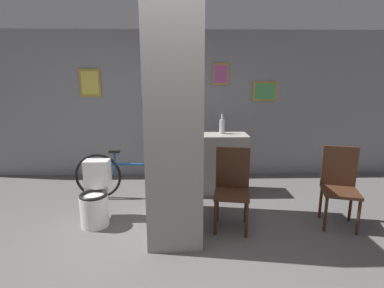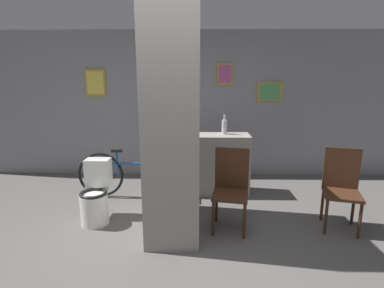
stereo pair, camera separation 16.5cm
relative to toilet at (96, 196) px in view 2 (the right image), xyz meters
The scene contains 9 objects.
ground_plane 1.32m from the toilet, 33.51° to the right, with size 14.00×14.00×0.00m, color #5B5956.
wall_back 2.41m from the toilet, 61.13° to the left, with size 8.00×0.09×2.60m.
pillar_center 1.41m from the toilet, ahead, with size 0.61×1.17×2.60m.
counter_shelf 1.78m from the toilet, 34.58° to the left, with size 1.25×0.44×0.93m.
toilet is the anchor object (origin of this frame).
chair_near_pillar 1.70m from the toilet, ahead, with size 0.47×0.47×0.97m.
chair_by_doorway 3.03m from the toilet, ahead, with size 0.50×0.50×0.97m.
bicycle 0.87m from the toilet, 66.74° to the left, with size 1.75×0.42×0.75m.
bottle_tall 2.14m from the toilet, 32.30° to the left, with size 0.08×0.08×0.34m.
Camera 2 is at (0.22, -2.81, 1.81)m, focal length 28.00 mm.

